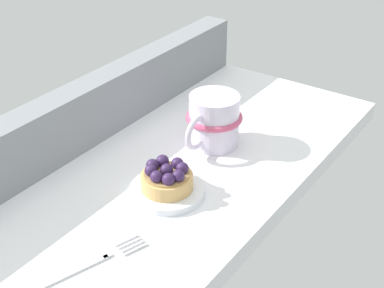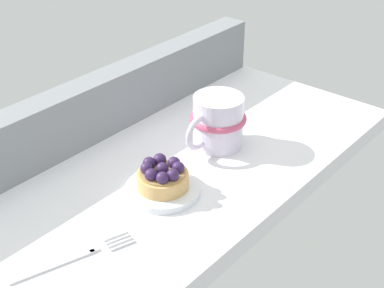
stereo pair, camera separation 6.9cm
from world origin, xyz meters
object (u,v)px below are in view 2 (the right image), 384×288
at_px(raspberry_tart, 162,176).
at_px(coffee_mug, 217,121).
at_px(dessert_fork, 75,257).
at_px(dessert_plate, 163,189).

relative_size(raspberry_tart, coffee_mug, 0.60).
relative_size(raspberry_tart, dessert_fork, 0.48).
relative_size(dessert_plate, raspberry_tart, 1.46).
height_order(dessert_plate, raspberry_tart, raspberry_tart).
distance_m(dessert_plate, coffee_mug, 0.16).
bearing_deg(dessert_plate, coffee_mug, 8.17).
bearing_deg(coffee_mug, raspberry_tart, -171.92).
height_order(coffee_mug, dessert_fork, coffee_mug).
relative_size(coffee_mug, dessert_fork, 0.79).
xyz_separation_m(raspberry_tart, dessert_fork, (-0.18, -0.01, -0.03)).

